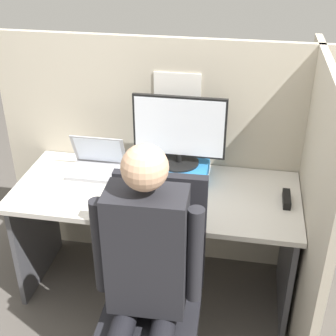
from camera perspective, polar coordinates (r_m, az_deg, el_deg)
The scene contains 12 objects.
ground_plane at distance 2.88m, azimuth -2.77°, elevation -18.98°, with size 12.00×12.00×0.00m, color #514C47.
cubicle_panel_back at distance 2.96m, azimuth -0.08°, elevation 1.40°, with size 2.12×0.05×1.51m.
cubicle_panel_right at distance 2.58m, azimuth 16.76°, elevation -4.81°, with size 0.04×1.33×1.51m.
desk at distance 2.75m, azimuth -1.47°, elevation -5.73°, with size 1.62×0.69×0.74m.
paper_box at distance 2.78m, azimuth 1.31°, elevation -0.13°, with size 0.35×0.25×0.08m.
monitor at distance 2.67m, azimuth 1.38°, elevation 4.51°, with size 0.53×0.24×0.41m.
laptop at distance 2.85m, azimuth -8.60°, elevation 0.37°, with size 0.32×0.23×0.23m.
mouse at distance 2.62m, azimuth -4.53°, elevation -2.80°, with size 0.06×0.04×0.04m.
stapler at distance 2.62m, azimuth 14.26°, elevation -3.69°, with size 0.04×0.16×0.04m.
carrot_toy at distance 2.43m, azimuth 1.76°, elevation -5.63°, with size 0.04×0.15×0.04m.
office_chair at distance 2.32m, azimuth -1.68°, elevation -14.41°, with size 0.52×0.56×1.09m.
person at distance 2.04m, azimuth -2.84°, elevation -12.52°, with size 0.48×0.41×1.37m.
Camera 1 is at (0.47, -1.85, 2.15)m, focal length 50.00 mm.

